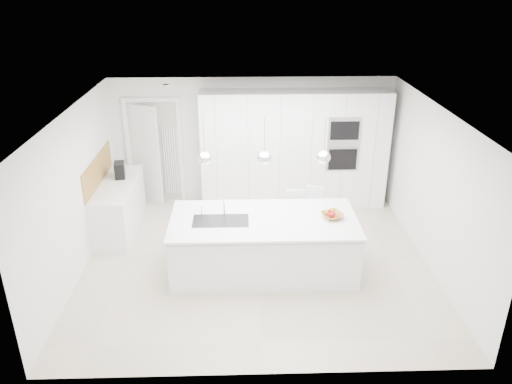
{
  "coord_description": "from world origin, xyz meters",
  "views": [
    {
      "loc": [
        -0.22,
        -6.98,
        4.35
      ],
      "look_at": [
        0.0,
        0.3,
        1.1
      ],
      "focal_mm": 35.0,
      "sensor_mm": 36.0,
      "label": 1
    }
  ],
  "objects_px": {
    "espresso_machine": "(120,170)",
    "bar_stool_left": "(295,220)",
    "bar_stool_right": "(315,216)",
    "island_base": "(264,247)",
    "fruit_bowl": "(332,216)"
  },
  "relations": [
    {
      "from": "espresso_machine",
      "to": "island_base",
      "type": "bearing_deg",
      "value": -44.77
    },
    {
      "from": "island_base",
      "to": "fruit_bowl",
      "type": "distance_m",
      "value": 1.16
    },
    {
      "from": "fruit_bowl",
      "to": "espresso_machine",
      "type": "xyz_separation_m",
      "value": [
        -3.57,
        1.73,
        0.11
      ]
    },
    {
      "from": "island_base",
      "to": "bar_stool_right",
      "type": "relative_size",
      "value": 2.82
    },
    {
      "from": "fruit_bowl",
      "to": "bar_stool_left",
      "type": "relative_size",
      "value": 0.32
    },
    {
      "from": "island_base",
      "to": "bar_stool_right",
      "type": "height_order",
      "value": "bar_stool_right"
    },
    {
      "from": "espresso_machine",
      "to": "bar_stool_left",
      "type": "distance_m",
      "value": 3.3
    },
    {
      "from": "bar_stool_right",
      "to": "island_base",
      "type": "bearing_deg",
      "value": -113.35
    },
    {
      "from": "espresso_machine",
      "to": "bar_stool_right",
      "type": "height_order",
      "value": "espresso_machine"
    },
    {
      "from": "espresso_machine",
      "to": "bar_stool_left",
      "type": "height_order",
      "value": "espresso_machine"
    },
    {
      "from": "bar_stool_left",
      "to": "bar_stool_right",
      "type": "relative_size",
      "value": 0.99
    },
    {
      "from": "island_base",
      "to": "bar_stool_left",
      "type": "height_order",
      "value": "bar_stool_left"
    },
    {
      "from": "island_base",
      "to": "bar_stool_right",
      "type": "bearing_deg",
      "value": 44.64
    },
    {
      "from": "island_base",
      "to": "bar_stool_left",
      "type": "relative_size",
      "value": 2.86
    },
    {
      "from": "espresso_machine",
      "to": "bar_stool_right",
      "type": "xyz_separation_m",
      "value": [
        3.45,
        -0.87,
        -0.55
      ]
    }
  ]
}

